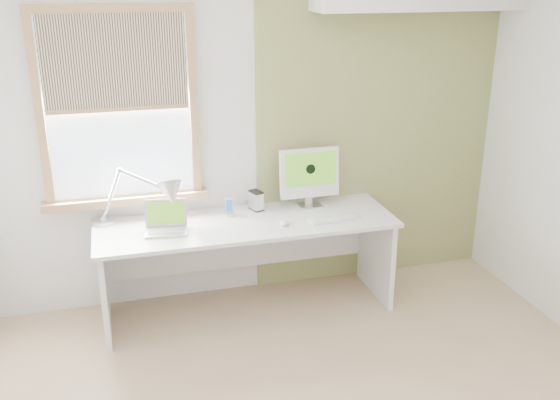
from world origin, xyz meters
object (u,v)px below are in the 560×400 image
object	(u,v)px
desk	(245,242)
external_drive	(256,200)
imac	(309,174)
laptop	(166,224)
desk_lamp	(158,196)

from	to	relation	value
desk	external_drive	bearing A→B (deg)	51.80
imac	laptop	bearing A→B (deg)	-169.44
desk	external_drive	xyz separation A→B (m)	(0.12, 0.16, 0.27)
desk	desk_lamp	size ratio (longest dim) A/B	3.13
desk_lamp	imac	xyz separation A→B (m)	(1.17, 0.11, 0.04)
laptop	imac	world-z (taller)	imac
desk_lamp	imac	size ratio (longest dim) A/B	1.49
imac	desk_lamp	bearing A→B (deg)	-174.81
external_drive	imac	bearing A→B (deg)	-2.48
desk_lamp	desk	bearing A→B (deg)	-3.13
desk_lamp	laptop	world-z (taller)	desk_lamp
laptop	desk	bearing A→B (deg)	6.90
desk_lamp	external_drive	bearing A→B (deg)	9.45
desk_lamp	laptop	distance (m)	0.20
laptop	desk_lamp	bearing A→B (deg)	109.98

